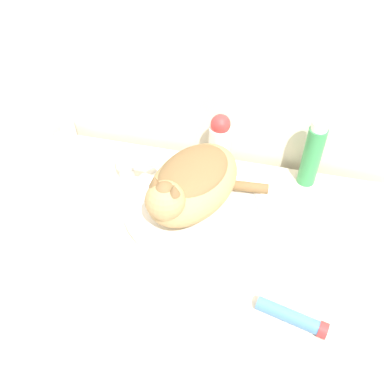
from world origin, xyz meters
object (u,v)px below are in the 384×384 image
lotion_bottle_white (219,143)px  cream_tube (292,317)px  shampoo_bottle_tall (312,154)px  faucet (129,164)px  deodorant_stick (67,124)px  cat (192,182)px

lotion_bottle_white → cream_tube: size_ratio=1.18×
shampoo_bottle_tall → cream_tube: bearing=-90.9°
faucet → lotion_bottle_white: (0.24, 0.13, 0.02)m
lotion_bottle_white → shampoo_bottle_tall: (0.27, 0.00, 0.01)m
deodorant_stick → shampoo_bottle_tall: (0.76, 0.00, 0.03)m
cat → shampoo_bottle_tall: (0.30, 0.22, -0.02)m
faucet → shampoo_bottle_tall: shampoo_bottle_tall is taller
deodorant_stick → shampoo_bottle_tall: bearing=0.0°
cream_tube → shampoo_bottle_tall: bearing=89.1°
lotion_bottle_white → faucet: bearing=-150.5°
cat → faucet: 0.23m
lotion_bottle_white → shampoo_bottle_tall: bearing=0.0°
faucet → deodorant_stick: size_ratio=1.00×
cat → shampoo_bottle_tall: bearing=144.4°
faucet → shampoo_bottle_tall: size_ratio=0.72×
faucet → cat: bearing=-2.6°
faucet → cream_tube: 0.60m
shampoo_bottle_tall → deodorant_stick: bearing=180.0°
lotion_bottle_white → cat: bearing=-97.6°
cat → deodorant_stick: (-0.47, 0.22, -0.05)m
lotion_bottle_white → deodorant_stick: lotion_bottle_white is taller
cat → shampoo_bottle_tall: size_ratio=1.68×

